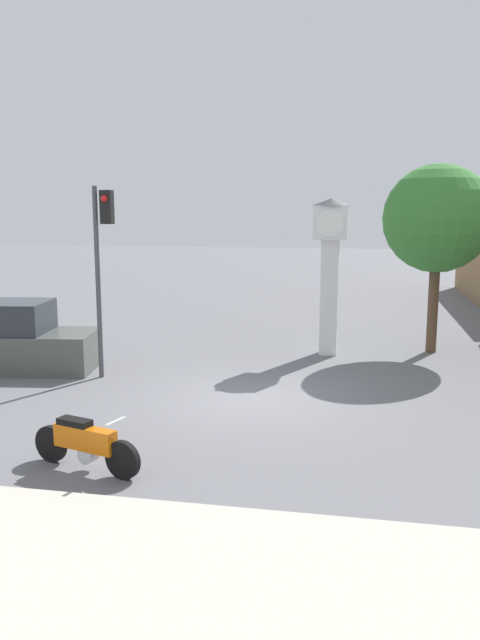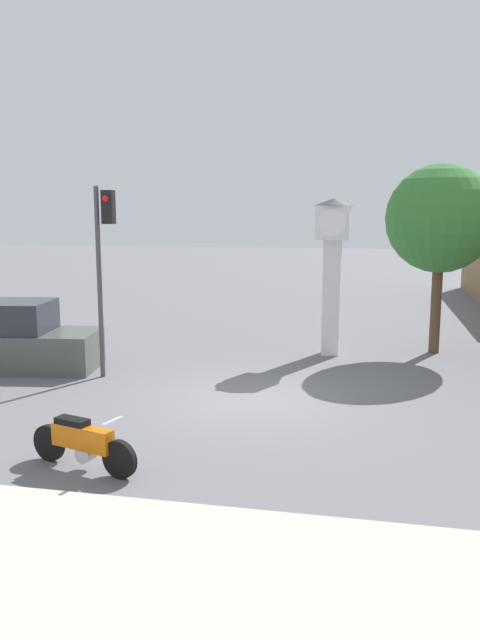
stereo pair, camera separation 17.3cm
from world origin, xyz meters
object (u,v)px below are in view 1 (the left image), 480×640
at_px(clock_tower, 330,252).
at_px(parked_car, 12,341).
at_px(traffic_light, 102,249).
at_px(motorcycle, 85,443).
at_px(street_tree, 438,219).

height_order(clock_tower, parked_car, clock_tower).
bearing_deg(traffic_light, motorcycle, -70.47).
height_order(clock_tower, traffic_light, traffic_light).
distance_m(motorcycle, street_tree, 12.30).
distance_m(traffic_light, street_tree, 9.46).
relative_size(motorcycle, street_tree, 0.37).
xyz_separation_m(traffic_light, street_tree, (8.29, 4.51, 0.67)).
relative_size(clock_tower, traffic_light, 0.95).
relative_size(clock_tower, street_tree, 0.82).
xyz_separation_m(motorcycle, clock_tower, (3.38, 9.11, 2.52)).
xyz_separation_m(motorcycle, street_tree, (6.36, 9.95, 3.44)).
xyz_separation_m(street_tree, parked_car, (-11.02, -4.20, -3.13)).
distance_m(clock_tower, street_tree, 3.23).
height_order(traffic_light, parked_car, traffic_light).
bearing_deg(street_tree, motorcycle, -122.59).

